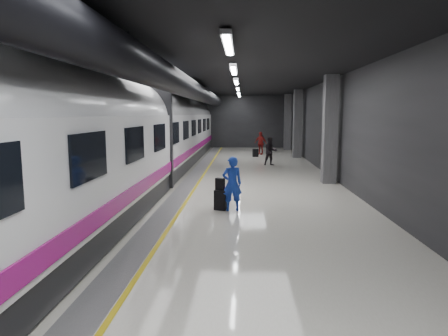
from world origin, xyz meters
TOP-DOWN VIEW (x-y plane):
  - ground at (0.00, 0.00)m, footprint 40.00×40.00m
  - platform_hall at (-0.29, 0.96)m, footprint 10.02×40.02m
  - train at (-3.25, -0.00)m, footprint 3.05×38.00m
  - traveler_main at (0.61, -3.11)m, footprint 0.68×0.52m
  - suitcase_main at (0.27, -3.03)m, footprint 0.43×0.35m
  - shoulder_bag at (0.25, -3.01)m, footprint 0.31×0.26m
  - traveler_far_a at (2.50, 7.73)m, footprint 0.90×0.78m
  - traveler_far_b at (2.19, 14.02)m, footprint 1.03×0.84m
  - suitcase_far at (1.78, 12.34)m, footprint 0.41×0.32m

SIDE VIEW (x-z plane):
  - ground at x=0.00m, z-range 0.00..0.00m
  - suitcase_far at x=1.78m, z-range 0.00..0.53m
  - suitcase_main at x=0.27m, z-range 0.00..0.61m
  - shoulder_bag at x=0.25m, z-range 0.61..0.98m
  - traveler_far_a at x=2.50m, z-range 0.00..1.59m
  - traveler_far_b at x=2.19m, z-range 0.00..1.63m
  - traveler_main at x=0.61m, z-range 0.00..1.64m
  - train at x=-3.25m, z-range 0.04..4.09m
  - platform_hall at x=-0.29m, z-range 1.28..5.79m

